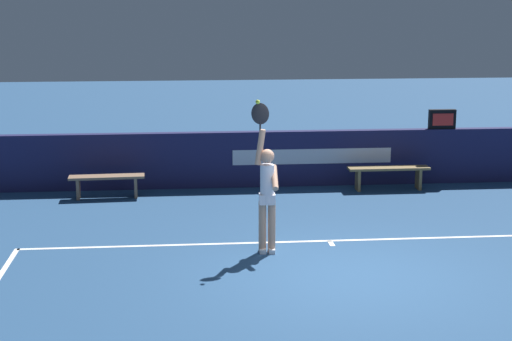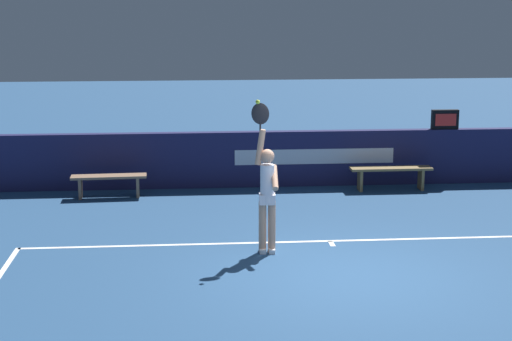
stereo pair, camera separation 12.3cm
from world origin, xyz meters
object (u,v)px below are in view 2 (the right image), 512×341
speed_display (445,119)px  courtside_bench_far (109,180)px  tennis_player (267,191)px  courtside_bench_near (391,172)px  tennis_ball (258,102)px

speed_display → courtside_bench_far: size_ratio=0.38×
tennis_player → courtside_bench_near: size_ratio=1.40×
tennis_ball → courtside_bench_near: bearing=52.6°
tennis_player → courtside_bench_near: 5.19m
tennis_ball → courtside_bench_near: size_ratio=0.04×
tennis_player → courtside_bench_far: size_ratio=1.57×
courtside_bench_near → tennis_player: bearing=-126.6°
tennis_player → tennis_ball: (-0.16, -0.09, 1.45)m
speed_display → courtside_bench_far: (-7.29, -0.77, -1.07)m
tennis_ball → courtside_bench_near: (3.23, 4.23, -2.08)m
speed_display → tennis_ball: size_ratio=8.65×
tennis_player → courtside_bench_near: bearing=53.4°
tennis_player → speed_display: bearing=47.1°
speed_display → tennis_player: (-4.40, -4.73, -0.42)m
speed_display → courtside_bench_near: (-1.33, -0.59, -1.04)m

